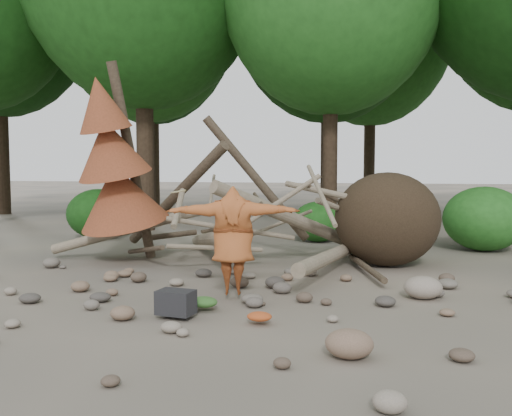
# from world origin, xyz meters

# --- Properties ---
(ground) EXTENTS (120.00, 120.00, 0.00)m
(ground) POSITION_xyz_m (0.00, 0.00, 0.00)
(ground) COLOR #514C44
(ground) RESTS_ON ground
(deadfall_pile) EXTENTS (8.55, 5.24, 3.30)m
(deadfall_pile) POSITION_xyz_m (2.02, 4.24, 0.95)
(deadfall_pile) COLOR #332619
(deadfall_pile) RESTS_ON ground
(dead_conifer) EXTENTS (2.06, 2.16, 4.35)m
(dead_conifer) POSITION_xyz_m (-3.12, 3.37, 2.11)
(dead_conifer) COLOR #4C3F30
(dead_conifer) RESTS_ON ground
(bush_left) EXTENTS (1.80, 1.80, 1.44)m
(bush_left) POSITION_xyz_m (-5.50, 7.20, 0.72)
(bush_left) COLOR #174813
(bush_left) RESTS_ON ground
(bush_mid) EXTENTS (1.40, 1.40, 1.12)m
(bush_mid) POSITION_xyz_m (0.80, 7.80, 0.56)
(bush_mid) COLOR #1F5C1A
(bush_mid) RESTS_ON ground
(bush_right) EXTENTS (2.00, 2.00, 1.60)m
(bush_right) POSITION_xyz_m (5.00, 7.00, 0.80)
(bush_right) COLOR #286D21
(bush_right) RESTS_ON ground
(frisbee_thrower) EXTENTS (2.18, 0.96, 1.72)m
(frisbee_thrower) POSITION_xyz_m (0.16, 0.74, 0.94)
(frisbee_thrower) COLOR #A55125
(frisbee_thrower) RESTS_ON ground
(backpack) EXTENTS (0.55, 0.41, 0.33)m
(backpack) POSITION_xyz_m (-0.33, -0.54, 0.17)
(backpack) COLOR black
(backpack) RESTS_ON ground
(cloth_green) EXTENTS (0.42, 0.35, 0.16)m
(cloth_green) POSITION_xyz_m (-0.08, -0.06, 0.08)
(cloth_green) COLOR #326026
(cloth_green) RESTS_ON ground
(cloth_orange) EXTENTS (0.34, 0.27, 0.12)m
(cloth_orange) POSITION_xyz_m (0.87, -0.61, 0.06)
(cloth_orange) COLOR #A7441C
(cloth_orange) RESTS_ON ground
(boulder_front_right) EXTENTS (0.54, 0.48, 0.32)m
(boulder_front_right) POSITION_xyz_m (2.11, -1.69, 0.16)
(boulder_front_right) COLOR #7E624E
(boulder_front_right) RESTS_ON ground
(boulder_mid_right) EXTENTS (0.60, 0.54, 0.36)m
(boulder_mid_right) POSITION_xyz_m (3.12, 1.38, 0.18)
(boulder_mid_right) COLOR gray
(boulder_mid_right) RESTS_ON ground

